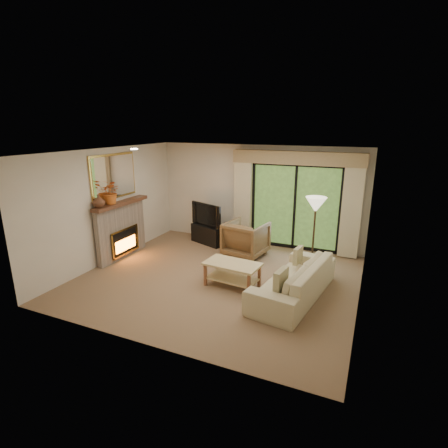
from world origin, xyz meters
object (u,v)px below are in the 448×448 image
at_px(media_console, 209,234).
at_px(coffee_table, 232,274).
at_px(armchair, 246,239).
at_px(sofa, 294,279).

distance_m(media_console, coffee_table, 2.67).
xyz_separation_m(media_console, armchair, (1.23, -0.48, 0.18)).
height_order(armchair, coffee_table, armchair).
relative_size(armchair, sofa, 0.40).
relative_size(media_console, sofa, 0.43).
bearing_deg(armchair, media_console, -12.05).
distance_m(media_console, sofa, 3.47).
relative_size(armchair, coffee_table, 0.87).
bearing_deg(coffee_table, armchair, 106.58).
bearing_deg(sofa, armchair, -127.81).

